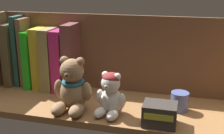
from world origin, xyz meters
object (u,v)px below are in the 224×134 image
object	(u,v)px
teddy_bear_larger	(72,88)
book_6	(64,59)
small_product_box	(160,114)
book_2	(27,52)
book_0	(14,53)
book_3	(34,58)
book_7	(74,56)
pillar_candle	(180,101)
book_1	(21,50)
book_4	(43,57)
book_5	(53,57)
teddy_bear_smaller	(110,95)

from	to	relation	value
teddy_bear_larger	book_6	bearing A→B (deg)	120.61
teddy_bear_larger	small_product_box	xyz separation A→B (cm)	(25.38, -2.36, -3.85)
teddy_bear_larger	book_2	bearing A→B (deg)	145.08
book_0	book_3	size ratio (longest dim) A/B	1.10
book_7	book_6	bearing A→B (deg)	180.00
book_0	pillar_candle	distance (cm)	60.53
book_7	pillar_candle	bearing A→B (deg)	-14.02
book_1	book_7	distance (cm)	20.42
book_0	book_4	bearing A→B (deg)	0.00
book_5	book_6	distance (cm)	3.99
book_7	book_4	bearing A→B (deg)	180.00
book_4	pillar_candle	world-z (taller)	book_4
pillar_candle	teddy_bear_larger	bearing A→B (deg)	-165.48
teddy_bear_larger	small_product_box	size ratio (longest dim) A/B	1.82
book_4	teddy_bear_smaller	bearing A→B (deg)	-29.51
book_0	book_1	world-z (taller)	book_1
book_2	book_7	size ratio (longest dim) A/B	1.04
book_2	book_5	xyz separation A→B (cm)	(10.10, 0.00, -1.42)
book_5	teddy_bear_smaller	size ratio (longest dim) A/B	1.72
pillar_candle	small_product_box	xyz separation A→B (cm)	(-4.64, -10.14, 0.16)
book_2	book_6	bearing A→B (deg)	0.00
book_1	book_5	size ratio (longest dim) A/B	1.17
book_2	book_7	bearing A→B (deg)	0.00
teddy_bear_larger	pillar_candle	world-z (taller)	teddy_bear_larger
book_0	book_1	distance (cm)	3.21
book_4	book_5	size ratio (longest dim) A/B	1.00
book_6	teddy_bear_smaller	bearing A→B (deg)	-37.89
book_0	teddy_bear_smaller	world-z (taller)	book_0
book_0	book_6	bearing A→B (deg)	0.00
book_0	book_4	distance (cm)	11.41
book_3	book_7	bearing A→B (deg)	0.00
book_0	book_6	world-z (taller)	book_0
book_2	pillar_candle	bearing A→B (deg)	-9.44
book_2	book_6	xyz separation A→B (cm)	(14.09, 0.00, -1.54)
teddy_bear_larger	small_product_box	bearing A→B (deg)	-5.32
book_0	pillar_candle	bearing A→B (deg)	-8.62
book_2	book_7	xyz separation A→B (cm)	(18.04, 0.00, -0.50)
book_5	teddy_bear_smaller	xyz separation A→B (cm)	(25.21, -16.52, -4.74)
book_1	book_4	bearing A→B (deg)	0.00
book_4	pillar_candle	xyz separation A→B (cm)	(47.89, -8.99, -7.74)
book_1	book_6	xyz separation A→B (cm)	(16.45, 0.00, -1.91)
book_2	book_3	xyz separation A→B (cm)	(2.69, 0.00, -2.01)
book_3	book_6	world-z (taller)	book_6
book_3	book_2	bearing A→B (deg)	180.00
book_2	book_3	distance (cm)	3.36
book_2	book_4	xyz separation A→B (cm)	(6.14, 0.00, -1.47)
book_2	book_3	size ratio (longest dim) A/B	1.20
book_0	book_4	world-z (taller)	book_0
book_2	book_4	world-z (taller)	book_2
book_1	book_2	distance (cm)	2.39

